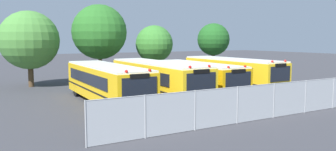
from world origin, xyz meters
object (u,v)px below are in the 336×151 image
school_bus_1 (157,79)px  tree_3 (214,39)px  school_bus_2 (196,77)px  tree_1 (100,31)px  school_bus_3 (232,73)px  tree_2 (155,44)px  tree_0 (31,39)px  school_bus_0 (106,82)px

school_bus_1 → tree_3: tree_3 is taller
school_bus_1 → school_bus_2: bearing=-178.7°
tree_3 → tree_1: bearing=177.2°
school_bus_3 → tree_2: bearing=-77.1°
school_bus_2 → tree_1: (-4.39, 9.54, 3.64)m
tree_0 → tree_1: 6.13m
tree_2 → school_bus_2: bearing=-98.0°
school_bus_0 → school_bus_3: school_bus_3 is taller
tree_0 → tree_3: bearing=-6.0°
school_bus_2 → tree_1: 11.12m
school_bus_0 → tree_1: size_ratio=1.45×
school_bus_1 → tree_3: size_ratio=1.82×
school_bus_2 → tree_3: size_ratio=1.62×
tree_2 → tree_1: bearing=-179.4°
school_bus_1 → school_bus_2: school_bus_1 is taller
school_bus_0 → tree_3: 17.90m
school_bus_2 → tree_2: (1.35, 9.60, 2.38)m
school_bus_0 → tree_2: (8.41, 9.34, 2.34)m
tree_1 → tree_2: 5.88m
tree_0 → school_bus_3: bearing=-37.0°
school_bus_3 → school_bus_0: bearing=-1.2°
school_bus_0 → tree_1: bearing=-106.3°
tree_3 → school_bus_0: bearing=-150.7°
school_bus_0 → school_bus_3: 10.77m
school_bus_3 → tree_3: (4.63, 8.64, 2.81)m
school_bus_3 → school_bus_2: bearing=3.0°
school_bus_1 → tree_2: tree_2 is taller
tree_0 → tree_2: 11.76m
school_bus_1 → tree_0: tree_0 is taller
tree_0 → tree_1: bearing=-12.6°
school_bus_2 → school_bus_3: 3.72m
school_bus_0 → tree_2: size_ratio=1.91×
tree_1 → tree_2: tree_1 is taller
tree_2 → tree_0: bearing=173.8°
school_bus_2 → tree_2: size_ratio=1.71×
school_bus_2 → school_bus_3: (3.71, 0.28, 0.11)m
school_bus_3 → tree_2: tree_2 is taller
school_bus_0 → tree_2: 12.79m
school_bus_1 → tree_2: (4.79, 9.71, 2.28)m
school_bus_0 → tree_0: (-3.27, 10.60, 2.82)m
school_bus_3 → tree_1: (-8.10, 9.26, 3.53)m
tree_1 → tree_3: 12.77m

